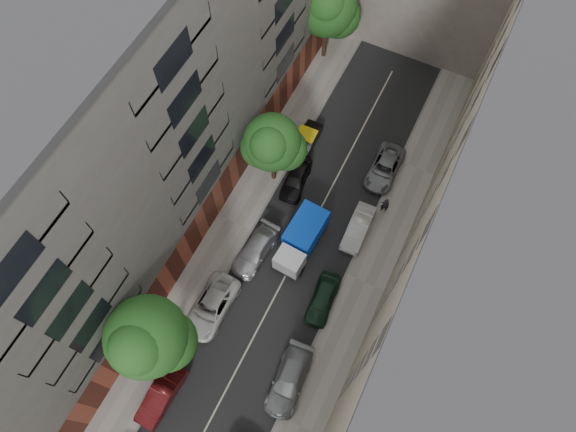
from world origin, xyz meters
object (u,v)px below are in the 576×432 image
Objects in this scene: car_right_3 at (358,228)px; tree_near at (148,340)px; car_right_1 at (289,380)px; lamp_post at (173,328)px; tarp_truck at (301,239)px; pedestrian at (385,205)px; car_left_5 at (306,141)px; car_left_1 at (161,395)px; car_right_4 at (385,168)px; tree_far at (328,9)px; car_left_4 at (296,178)px; car_right_2 at (323,299)px; tree_mid at (273,145)px; car_left_3 at (256,250)px; car_left_2 at (211,307)px.

tree_near is (-7.88, -14.71, 5.48)m from car_right_3.
car_right_3 is at bearing 86.40° from car_right_1.
lamp_post is (0.32, 1.48, -2.23)m from tree_near.
pedestrian is at bearing 54.65° from tarp_truck.
car_left_5 is 0.66× the size of lamp_post.
car_left_1 reaches higher than car_right_3.
car_right_4 is 3.62m from pedestrian.
car_right_1 reaches higher than car_left_1.
car_right_1 is 12.40m from car_right_3.
tree_far reaches higher than car_right_4.
car_left_4 is 7.26m from car_right_4.
car_left_4 is 10.12m from car_right_2.
car_left_1 is 8.52m from car_right_1.
tree_mid reaches higher than car_left_5.
car_left_3 is at bearing -86.95° from car_left_5.
car_left_3 reaches higher than car_left_5.
car_left_5 is (-0.80, 3.60, -0.07)m from car_left_4.
car_right_1 reaches higher than car_left_2.
car_right_3 is 2.80m from pedestrian.
tree_near is at bearing -101.68° from car_left_2.
car_left_4 is (-2.79, 4.85, -0.63)m from tarp_truck.
car_right_1 is at bearing -90.66° from car_right_3.
car_left_1 is 6.00m from tree_near.
tree_mid is (-7.71, -4.60, 4.35)m from car_right_4.
tree_mid is at bearing 139.55° from tarp_truck.
car_left_4 is (0.00, 6.92, 0.05)m from car_left_3.
tree_far reaches higher than lamp_post.
tree_mid reaches higher than car_left_1.
tree_far is at bearing 136.06° from car_right_4.
tree_near reaches higher than lamp_post.
lamp_post is (-0.60, -2.90, 3.23)m from car_left_2.
car_right_4 is (6.80, 16.22, -0.05)m from car_left_2.
tree_mid is at bearing -82.49° from tree_far.
car_right_2 is at bearing 67.40° from pedestrian.
car_left_4 and car_right_1 have the same top height.
car_left_5 is 8.81m from car_right_3.
car_left_2 is at bearing -91.30° from car_left_5.
pedestrian is (1.30, -3.36, 0.37)m from car_right_4.
tarp_truck is 4.60m from car_right_3.
tarp_truck reaches higher than car_left_3.
car_left_1 is 1.01× the size of car_left_4.
car_left_4 is at bearing 89.73° from car_left_1.
pedestrian is at bearing 57.93° from car_left_2.
car_left_4 reaches higher than car_right_4.
tree_far is at bearing 96.24° from car_left_2.
tree_near is 1.09× the size of tree_far.
car_right_2 is at bearing -92.57° from car_right_3.
car_left_1 is 0.59× the size of tree_mid.
tree_mid reaches higher than car_right_2.
car_left_3 is at bearing 164.21° from car_right_2.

